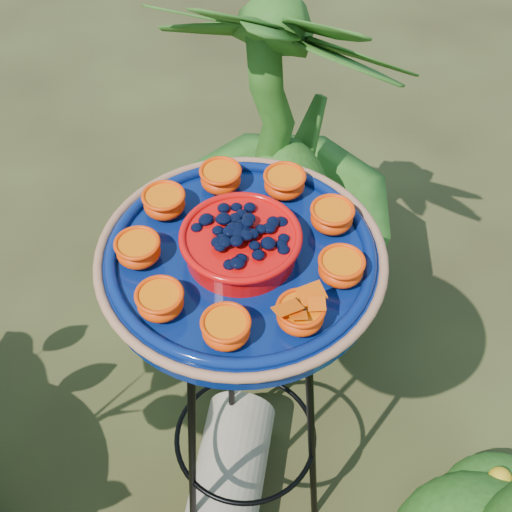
{
  "coord_description": "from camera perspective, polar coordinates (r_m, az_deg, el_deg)",
  "views": [
    {
      "loc": [
        -0.27,
        -0.47,
        1.76
      ],
      "look_at": [
        0.15,
        0.11,
        0.93
      ],
      "focal_mm": 50.0,
      "sensor_mm": 36.0,
      "label": 1
    }
  ],
  "objects": [
    {
      "name": "feeder_dish",
      "position": [
        1.12,
        -1.2,
        0.04
      ],
      "size": [
        0.58,
        0.58,
        0.1
      ],
      "rotation": [
        0.0,
        0.0,
        -0.41
      ],
      "color": "#071A58",
      "rests_on": "tripod_stand"
    },
    {
      "name": "shrub_back_right",
      "position": [
        1.82,
        2.18,
        6.75
      ],
      "size": [
        0.84,
        0.84,
        1.07
      ],
      "primitive_type": "imported",
      "rotation": [
        0.0,
        0.0,
        2.17
      ],
      "color": "#244B14",
      "rests_on": "ground"
    },
    {
      "name": "tripod_stand",
      "position": [
        1.43,
        -0.96,
        -10.1
      ],
      "size": [
        0.41,
        0.41,
        0.87
      ],
      "rotation": [
        0.0,
        0.0,
        -0.41
      ],
      "color": "black",
      "rests_on": "ground"
    },
    {
      "name": "driftwood_log",
      "position": [
        1.8,
        -2.6,
        -19.19
      ],
      "size": [
        0.49,
        0.48,
        0.17
      ],
      "primitive_type": "cylinder",
      "rotation": [
        0.0,
        1.57,
        0.77
      ],
      "color": "gray",
      "rests_on": "ground"
    }
  ]
}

